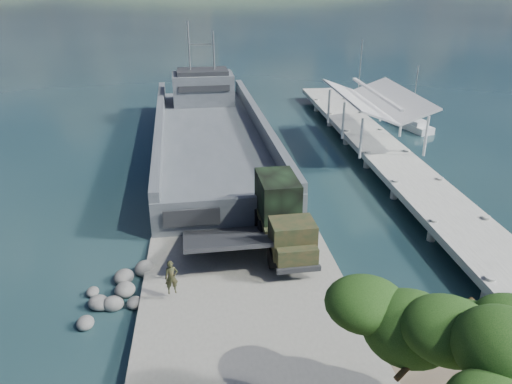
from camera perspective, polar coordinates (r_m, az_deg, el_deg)
name	(u,v)px	position (r m, az deg, el deg)	size (l,w,h in m)	color
ground	(245,293)	(25.08, -1.26, -11.48)	(1400.00, 1400.00, 0.00)	#173438
boat_ramp	(247,301)	(24.13, -1.03, -12.37)	(10.00, 18.00, 0.50)	gray
shoreline_rocks	(118,296)	(25.80, -15.49, -11.36)	(3.20, 5.60, 0.90)	#585856
pier	(376,137)	(43.80, 13.55, 6.08)	(6.40, 44.00, 6.10)	#9E9C94
landing_craft	(211,142)	(43.88, -5.12, 5.72)	(10.55, 36.90, 10.86)	#4A5257
military_truck	(282,214)	(27.67, 2.99, -2.57)	(2.71, 7.47, 3.41)	black
soldier	(172,285)	(23.65, -9.58, -10.39)	(0.60, 0.40, 1.65)	#1E311B
sailboat_near	(412,125)	(52.86, 17.38, 7.27)	(2.91, 5.53, 6.46)	silver
sailboat_far	(358,100)	(62.10, 11.55, 10.31)	(3.13, 6.46, 7.57)	silver
overhang_tree	(484,349)	(15.71, 24.60, -16.03)	(6.87, 6.33, 6.23)	#362715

